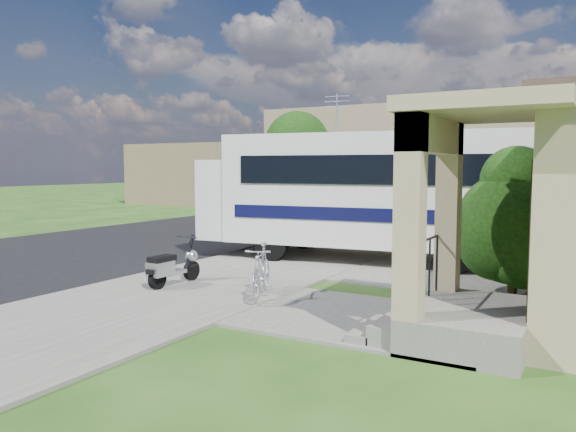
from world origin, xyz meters
The scene contains 18 objects.
ground centered at (0.00, 0.00, 0.00)m, with size 120.00×120.00×0.00m, color #1B3D10.
street_slab centered at (-7.50, 10.00, 0.01)m, with size 9.00×80.00×0.02m, color black.
sidewalk_slab centered at (-1.00, 10.00, 0.03)m, with size 4.00×80.00×0.06m, color #5A5851.
driveway_slab centered at (1.50, 4.50, 0.03)m, with size 7.00×6.00×0.05m, color #5A5851.
walk_slab centered at (3.00, -1.00, 0.03)m, with size 4.00×3.00×0.05m, color #5A5851.
warehouse centered at (0.00, 13.97, 1.99)m, with size 12.50×8.40×5.04m.
distant_bldg_far centered at (-17.00, 22.00, 2.00)m, with size 10.00×8.00×4.00m, color brown.
distant_bldg_near centered at (-15.00, 34.00, 1.60)m, with size 8.00×7.00×3.20m, color #756349.
street_tree_a centered at (-3.70, 9.05, 3.25)m, with size 2.44×2.40×4.58m.
street_tree_b centered at (-3.70, 19.05, 3.39)m, with size 2.44×2.40×4.73m.
street_tree_c centered at (-3.70, 28.05, 3.10)m, with size 2.44×2.40×4.42m.
motorhome centered at (0.68, 4.50, 1.89)m, with size 8.86×3.78×4.40m.
shrub centered at (4.91, 1.67, 1.48)m, with size 2.36×2.25×2.90m.
scooter centered at (-1.46, -0.69, 0.45)m, with size 0.53×1.50×0.99m.
bicycle centered at (0.71, -0.66, 0.50)m, with size 0.47×1.65×0.99m, color #ABACB3.
pickup_truck centered at (-6.15, 13.21, 0.77)m, with size 2.57×5.57×1.55m, color silver.
van centered at (-6.55, 19.46, 0.86)m, with size 2.41×5.92×1.72m, color silver.
garden_hose centered at (3.82, -0.20, 0.08)m, with size 0.36×0.36×0.16m, color #14672B.
Camera 1 is at (6.29, -9.45, 2.51)m, focal length 35.00 mm.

